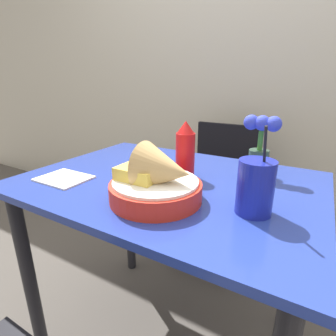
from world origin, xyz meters
TOP-DOWN VIEW (x-y plane):
  - wall_window at (0.00, 1.10)m, footprint 7.00×0.06m
  - dining_table at (0.00, 0.00)m, footprint 1.00×0.74m
  - chair_far_window at (-0.05, 0.74)m, footprint 0.40×0.40m
  - food_basket at (0.06, -0.17)m, footprint 0.27×0.27m
  - ketchup_bottle at (0.04, 0.06)m, footprint 0.07×0.07m
  - drink_cup at (0.31, -0.10)m, footprint 0.09×0.09m
  - flower_vase at (0.26, 0.20)m, footprint 0.13×0.07m
  - napkin at (-0.32, -0.19)m, footprint 0.17×0.14m

SIDE VIEW (x-z plane):
  - chair_far_window at x=-0.05m, z-range 0.08..0.93m
  - dining_table at x=0.00m, z-range 0.26..1.03m
  - napkin at x=-0.32m, z-range 0.77..0.78m
  - food_basket at x=0.06m, z-range 0.74..0.92m
  - drink_cup at x=0.31m, z-range 0.72..0.96m
  - ketchup_bottle at x=0.04m, z-range 0.77..0.97m
  - flower_vase at x=0.26m, z-range 0.78..1.00m
  - wall_window at x=0.00m, z-range 0.00..2.60m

